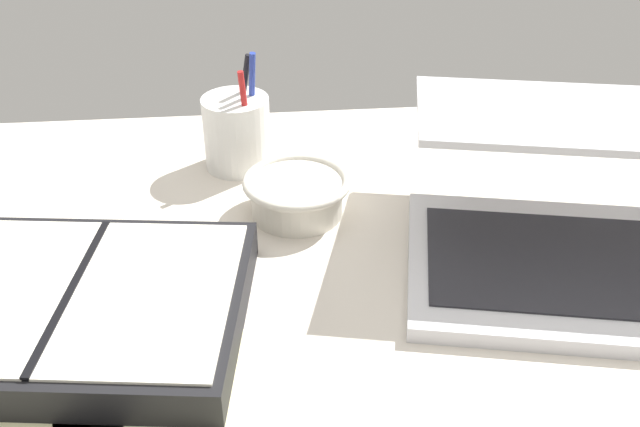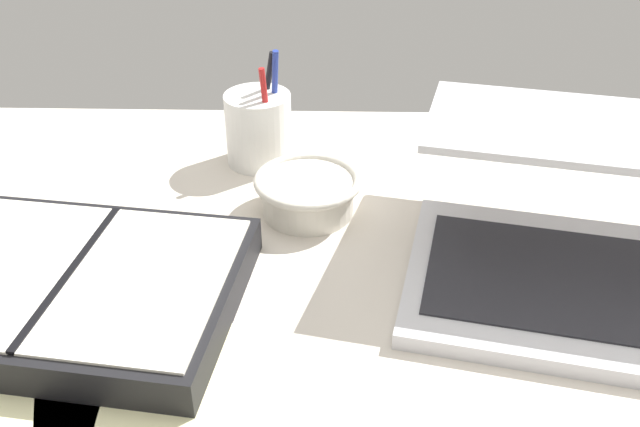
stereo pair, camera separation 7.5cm
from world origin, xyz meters
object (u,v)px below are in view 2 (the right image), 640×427
object	(u,v)px
bowl	(308,193)
pen_cup	(259,128)
planner	(74,288)
laptop	(580,231)

from	to	relation	value
bowl	pen_cup	bearing A→B (deg)	118.75
pen_cup	planner	world-z (taller)	pen_cup
pen_cup	planner	xyz separation A→B (cm)	(-15.86, -31.18, -2.93)
bowl	planner	world-z (taller)	bowl
laptop	planner	size ratio (longest dim) A/B	1.17
laptop	pen_cup	distance (cm)	43.80
pen_cup	planner	distance (cm)	35.11
bowl	pen_cup	xyz separation A→B (cm)	(-7.14, 13.01, 2.25)
laptop	bowl	distance (cm)	31.43
pen_cup	bowl	bearing A→B (deg)	-61.25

